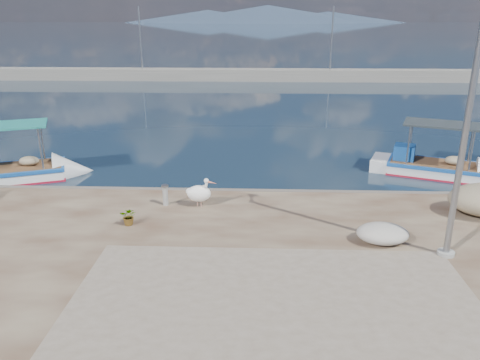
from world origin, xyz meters
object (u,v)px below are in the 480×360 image
boat_left (12,175)px  pelican (199,193)px  bollard_near (165,194)px  lamp_post (465,132)px  boat_right (435,170)px

boat_left → pelican: 9.16m
pelican → bollard_near: size_ratio=1.51×
lamp_post → bollard_near: (-8.00, 3.09, -2.92)m
boat_left → lamp_post: bearing=-45.6°
bollard_near → boat_left: bearing=152.9°
pelican → lamp_post: lamp_post is taller
boat_right → lamp_post: size_ratio=0.82×
lamp_post → bollard_near: bearing=158.9°
boat_right → boat_left: bearing=-154.2°
boat_left → boat_right: size_ratio=1.04×
lamp_post → boat_left: bearing=156.0°
boat_left → lamp_post: 17.00m
boat_left → bollard_near: bearing=-48.7°
lamp_post → bollard_near: 9.06m
pelican → bollard_near: bearing=-165.6°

